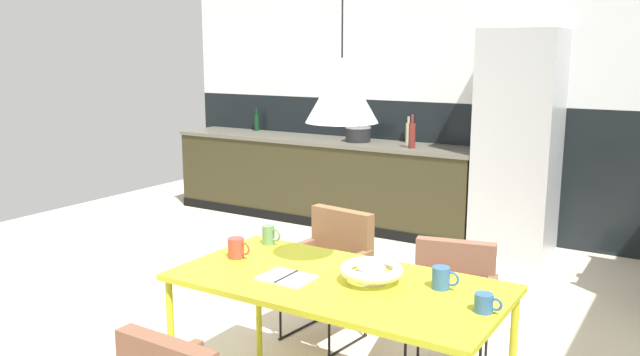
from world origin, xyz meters
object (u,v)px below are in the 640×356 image
object	(u,v)px
mug_white_ceramic	(269,235)
bottle_spice_small	(257,122)
armchair_head_of_table	(451,291)
bottle_wine_green	(412,135)
open_book	(287,278)
fruit_bowl	(372,271)
mug_short_terracotta	(442,278)
mug_wide_latte	(237,248)
bottle_oil_tall	(408,132)
mug_dark_espresso	(484,303)
refrigerator_column	(518,143)
cooking_pot	(358,134)
armchair_facing_counter	(331,258)
pendant_lamp_over_table_near	(342,90)
dining_table	(337,289)

from	to	relation	value
mug_white_ceramic	bottle_spice_small	world-z (taller)	bottle_spice_small
armchair_head_of_table	bottle_spice_small	bearing A→B (deg)	-50.71
bottle_wine_green	mug_white_ceramic	bearing A→B (deg)	-81.92
open_book	bottle_spice_small	xyz separation A→B (m)	(-2.99, 3.70, 0.25)
fruit_bowl	open_book	size ratio (longest dim) A/B	1.21
mug_short_terracotta	mug_white_ceramic	xyz separation A→B (m)	(-1.09, 0.15, 0.00)
mug_white_ceramic	mug_wide_latte	xyz separation A→B (m)	(-0.00, -0.29, -0.00)
mug_short_terracotta	bottle_oil_tall	xyz separation A→B (m)	(-1.71, 3.44, 0.21)
bottle_oil_tall	bottle_spice_small	world-z (taller)	bottle_oil_tall
fruit_bowl	bottle_wine_green	bearing A→B (deg)	110.60
mug_dark_espresso	bottle_oil_tall	size ratio (longest dim) A/B	0.44
refrigerator_column	bottle_spice_small	bearing A→B (deg)	176.05
refrigerator_column	bottle_wine_green	size ratio (longest dim) A/B	6.17
refrigerator_column	mug_wide_latte	xyz separation A→B (m)	(-0.57, -3.36, -0.21)
cooking_pot	mug_dark_espresso	bearing A→B (deg)	-54.27
cooking_pot	bottle_oil_tall	xyz separation A→B (m)	(0.47, 0.23, 0.03)
mug_white_ceramic	mug_short_terracotta	bearing A→B (deg)	-7.76
cooking_pot	bottle_spice_small	xyz separation A→B (m)	(-1.49, 0.22, 0.02)
armchair_facing_counter	mug_dark_espresso	world-z (taller)	mug_dark_espresso
mug_short_terracotta	bottle_wine_green	xyz separation A→B (m)	(-1.51, 3.09, 0.23)
fruit_bowl	bottle_oil_tall	distance (m)	3.81
fruit_bowl	armchair_head_of_table	bearing A→B (deg)	79.59
armchair_head_of_table	fruit_bowl	distance (m)	0.81
refrigerator_column	pendant_lamp_over_table_near	size ratio (longest dim) A/B	1.86
fruit_bowl	mug_dark_espresso	xyz separation A→B (m)	(0.57, -0.07, -0.02)
refrigerator_column	armchair_facing_counter	distance (m)	2.59
armchair_head_of_table	mug_wide_latte	world-z (taller)	mug_wide_latte
refrigerator_column	open_book	size ratio (longest dim) A/B	8.21
dining_table	pendant_lamp_over_table_near	bearing A→B (deg)	90.00
open_book	bottle_oil_tall	size ratio (longest dim) A/B	0.92
bottle_spice_small	refrigerator_column	bearing A→B (deg)	-3.95
open_book	bottle_spice_small	bearing A→B (deg)	128.91
fruit_bowl	pendant_lamp_over_table_near	xyz separation A→B (m)	(-0.16, -0.02, 0.85)
armchair_facing_counter	bottle_spice_small	distance (m)	3.82
bottle_oil_tall	mug_short_terracotta	bearing A→B (deg)	-63.60
mug_dark_espresso	pendant_lamp_over_table_near	size ratio (longest dim) A/B	0.11
pendant_lamp_over_table_near	mug_dark_espresso	bearing A→B (deg)	-3.67
armchair_head_of_table	bottle_wine_green	size ratio (longest dim) A/B	2.30
pendant_lamp_over_table_near	mug_wide_latte	bearing A→B (deg)	-177.94
mug_short_terracotta	mug_dark_espresso	bearing A→B (deg)	-33.07
dining_table	open_book	bearing A→B (deg)	-151.04
fruit_bowl	pendant_lamp_over_table_near	distance (m)	0.86
refrigerator_column	mug_short_terracotta	bearing A→B (deg)	-80.83
refrigerator_column	mug_short_terracotta	world-z (taller)	refrigerator_column
armchair_head_of_table	mug_short_terracotta	distance (m)	0.73
mug_short_terracotta	mug_dark_espresso	size ratio (longest dim) A/B	1.08
mug_dark_espresso	pendant_lamp_over_table_near	bearing A→B (deg)	176.33
mug_wide_latte	dining_table	bearing A→B (deg)	-0.72
armchair_facing_counter	mug_white_ceramic	xyz separation A→B (m)	(-0.07, -0.57, 0.29)
armchair_head_of_table	mug_white_ceramic	size ratio (longest dim) A/B	6.40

